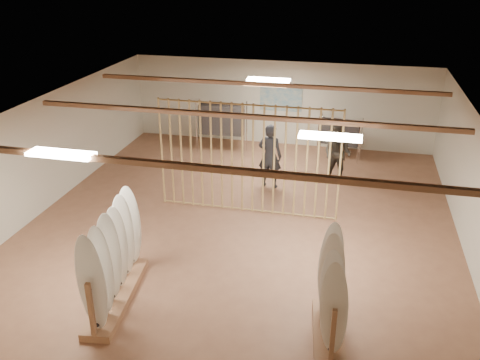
% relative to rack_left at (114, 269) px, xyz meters
% --- Properties ---
extents(floor, '(12.00, 12.00, 0.00)m').
position_rel_rack_left_xyz_m(floor, '(1.60, 3.26, -0.66)').
color(floor, '#926146').
rests_on(floor, ground).
extents(ceiling, '(12.00, 12.00, 0.00)m').
position_rel_rack_left_xyz_m(ceiling, '(1.60, 3.26, 2.14)').
color(ceiling, gray).
rests_on(ceiling, ground).
extents(wall_back, '(12.00, 0.00, 12.00)m').
position_rel_rack_left_xyz_m(wall_back, '(1.60, 9.26, 0.74)').
color(wall_back, beige).
rests_on(wall_back, ground).
extents(wall_front, '(12.00, 0.00, 12.00)m').
position_rel_rack_left_xyz_m(wall_front, '(1.60, -2.74, 0.74)').
color(wall_front, beige).
rests_on(wall_front, ground).
extents(wall_left, '(0.00, 12.00, 12.00)m').
position_rel_rack_left_xyz_m(wall_left, '(-3.40, 3.26, 0.74)').
color(wall_left, beige).
rests_on(wall_left, ground).
extents(wall_right, '(0.00, 12.00, 12.00)m').
position_rel_rack_left_xyz_m(wall_right, '(6.60, 3.26, 0.74)').
color(wall_right, beige).
rests_on(wall_right, ground).
extents(ceiling_slats, '(9.50, 6.12, 0.10)m').
position_rel_rack_left_xyz_m(ceiling_slats, '(1.60, 3.26, 2.06)').
color(ceiling_slats, '#936442').
rests_on(ceiling_slats, ground).
extents(light_panels, '(1.20, 0.35, 0.06)m').
position_rel_rack_left_xyz_m(light_panels, '(1.60, 3.26, 2.08)').
color(light_panels, white).
rests_on(light_panels, ground).
extents(bamboo_partition, '(4.45, 0.05, 2.78)m').
position_rel_rack_left_xyz_m(bamboo_partition, '(1.60, 4.06, 0.74)').
color(bamboo_partition, tan).
rests_on(bamboo_partition, ground).
extents(poster, '(1.40, 0.03, 0.90)m').
position_rel_rack_left_xyz_m(poster, '(1.60, 9.24, 0.94)').
color(poster, teal).
rests_on(poster, ground).
extents(rack_left, '(0.82, 2.44, 1.93)m').
position_rel_rack_left_xyz_m(rack_left, '(0.00, 0.00, 0.00)').
color(rack_left, '#936442').
rests_on(rack_left, floor).
extents(rack_right, '(0.67, 1.61, 1.82)m').
position_rel_rack_left_xyz_m(rack_right, '(3.91, -0.10, -0.04)').
color(rack_right, '#936442').
rests_on(rack_right, floor).
extents(clothing_rack_a, '(1.56, 0.44, 1.67)m').
position_rel_rack_left_xyz_m(clothing_rack_a, '(-0.12, 8.03, 0.43)').
color(clothing_rack_a, silver).
rests_on(clothing_rack_a, floor).
extents(clothing_rack_b, '(1.27, 0.52, 1.37)m').
position_rel_rack_left_xyz_m(clothing_rack_b, '(3.63, 8.20, 0.23)').
color(clothing_rack_b, silver).
rests_on(clothing_rack_b, floor).
extents(shopper_a, '(0.79, 0.58, 2.04)m').
position_rel_rack_left_xyz_m(shopper_a, '(1.88, 5.66, 0.36)').
color(shopper_a, '#282A30').
rests_on(shopper_a, floor).
extents(shopper_b, '(1.14, 1.03, 1.93)m').
position_rel_rack_left_xyz_m(shopper_b, '(3.65, 6.42, 0.30)').
color(shopper_b, '#312C26').
rests_on(shopper_b, floor).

